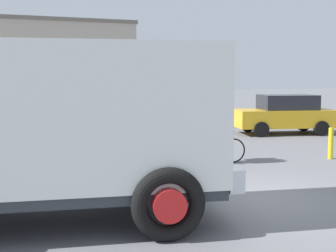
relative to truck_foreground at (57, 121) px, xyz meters
The scene contains 9 objects.
ground_plane 4.03m from the truck_foreground, ahead, with size 120.00×120.00×0.00m, color slate.
sidewalk_far 14.59m from the truck_foreground, 75.35° to the left, with size 80.00×5.00×0.16m, color #ADADA8.
truck_foreground is the anchor object (origin of this frame).
cyclist 6.01m from the truck_foreground, 36.74° to the left, with size 1.72×0.53×1.72m.
traffic_light_pole 5.17m from the truck_foreground, 54.13° to the left, with size 0.24×0.43×3.20m.
car_red_near 13.36m from the truck_foreground, 38.62° to the left, with size 4.29×2.60×1.60m.
pedestrian_near_kerb 10.06m from the truck_foreground, 75.67° to the left, with size 0.34×0.22×1.62m.
bollard_far 8.80m from the truck_foreground, 20.07° to the left, with size 0.14×0.14×0.90m, color gold.
building_mid_block 20.68m from the truck_foreground, 80.10° to the left, with size 7.37×5.19×5.44m.
Camera 1 is at (-4.81, -7.82, 2.42)m, focal length 50.30 mm.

